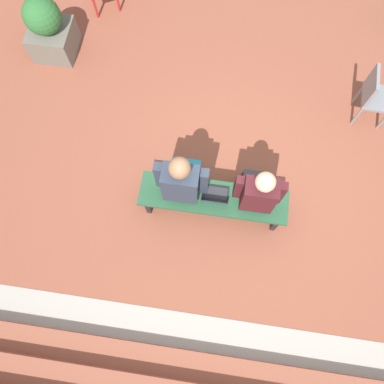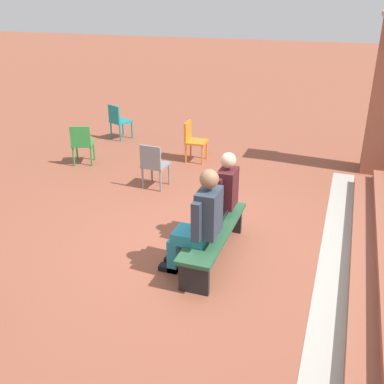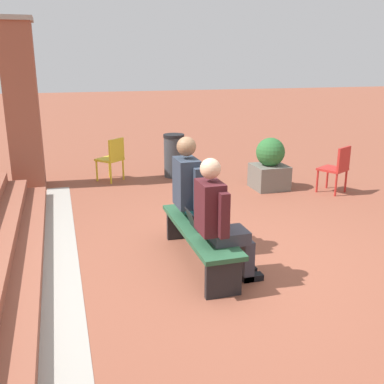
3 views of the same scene
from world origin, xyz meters
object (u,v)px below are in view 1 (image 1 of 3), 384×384
(planter, at_px, (48,29))
(plastic_chair_far_left, at_px, (374,95))
(person_student, at_px, (258,190))
(person_adult, at_px, (183,178))
(bench, at_px, (213,200))
(laptop, at_px, (215,197))

(planter, bearing_deg, plastic_chair_far_left, 174.15)
(person_student, distance_m, person_adult, 0.86)
(bench, bearing_deg, planter, -39.37)
(person_adult, bearing_deg, laptop, 167.94)
(person_adult, bearing_deg, person_student, 179.71)
(person_student, relative_size, person_adult, 0.95)
(bench, xyz_separation_m, laptop, (-0.01, 0.01, 0.15))
(plastic_chair_far_left, bearing_deg, laptop, 42.13)
(bench, height_order, laptop, laptop)
(bench, bearing_deg, laptop, 135.97)
(person_student, xyz_separation_m, planter, (3.14, -2.11, -0.28))
(bench, xyz_separation_m, planter, (2.66, -2.18, 0.08))
(laptop, xyz_separation_m, plastic_chair_far_left, (-1.91, -1.72, -0.02))
(bench, xyz_separation_m, person_student, (-0.48, -0.07, 0.37))
(laptop, bearing_deg, person_adult, -12.06)
(laptop, bearing_deg, plastic_chair_far_left, -137.87)
(bench, height_order, plastic_chair_far_left, plastic_chair_far_left)
(person_adult, height_order, plastic_chair_far_left, person_adult)
(person_adult, relative_size, laptop, 4.46)
(person_student, relative_size, plastic_chair_far_left, 1.61)
(bench, height_order, planter, planter)
(person_student, relative_size, laptop, 4.22)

